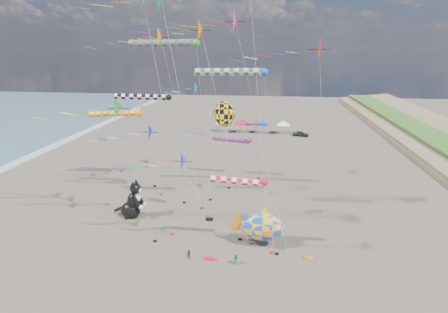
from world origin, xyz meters
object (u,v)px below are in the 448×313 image
(person_adult, at_px, (249,238))
(parked_car, at_px, (301,134))
(cat_inflatable, at_px, (132,199))
(child_blue, at_px, (189,254))
(child_green, at_px, (236,260))
(fish_inflatable, at_px, (262,227))

(person_adult, xyz_separation_m, parked_car, (9.33, 49.41, -0.19))
(cat_inflatable, xyz_separation_m, person_adult, (14.59, -4.50, -1.66))
(child_blue, relative_size, parked_car, 0.27)
(cat_inflatable, bearing_deg, person_adult, -8.88)
(person_adult, bearing_deg, child_blue, -160.45)
(parked_car, bearing_deg, cat_inflatable, 164.54)
(child_green, bearing_deg, person_adult, 72.88)
(fish_inflatable, relative_size, parked_car, 1.67)
(cat_inflatable, height_order, person_adult, cat_inflatable)
(cat_inflatable, distance_m, parked_car, 50.92)
(parked_car, bearing_deg, child_green, -178.37)
(person_adult, xyz_separation_m, child_blue, (-5.72, -3.32, -0.31))
(cat_inflatable, height_order, child_green, cat_inflatable)
(cat_inflatable, height_order, parked_car, cat_inflatable)
(fish_inflatable, bearing_deg, cat_inflatable, 163.09)
(child_green, distance_m, parked_car, 54.21)
(cat_inflatable, bearing_deg, child_blue, -33.14)
(person_adult, bearing_deg, child_green, -114.84)
(fish_inflatable, distance_m, parked_car, 50.43)
(fish_inflatable, xyz_separation_m, person_adult, (-1.36, 0.35, -1.59))
(fish_inflatable, height_order, child_green, fish_inflatable)
(fish_inflatable, xyz_separation_m, parked_car, (7.96, 49.76, -1.78))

